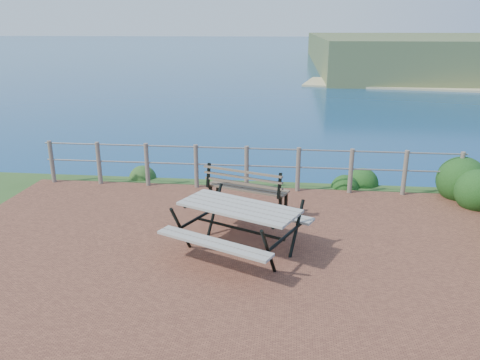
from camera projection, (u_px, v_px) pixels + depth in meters
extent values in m
cube|color=brown|center=(226.00, 258.00, 7.49)|extent=(10.00, 7.00, 0.12)
plane|color=#12556E|center=(292.00, 35.00, 196.34)|extent=(1200.00, 1200.00, 0.00)
cylinder|color=#6B5B4C|center=(52.00, 162.00, 10.97)|extent=(0.10, 0.10, 1.00)
cylinder|color=#6B5B4C|center=(99.00, 163.00, 10.85)|extent=(0.10, 0.10, 1.00)
cylinder|color=#6B5B4C|center=(147.00, 165.00, 10.73)|extent=(0.10, 0.10, 1.00)
cylinder|color=#6B5B4C|center=(196.00, 166.00, 10.61)|extent=(0.10, 0.10, 1.00)
cylinder|color=#6B5B4C|center=(247.00, 168.00, 10.49)|extent=(0.10, 0.10, 1.00)
cylinder|color=#6B5B4C|center=(298.00, 169.00, 10.37)|extent=(0.10, 0.10, 1.00)
cylinder|color=#6B5B4C|center=(351.00, 171.00, 10.25)|extent=(0.10, 0.10, 1.00)
cylinder|color=#6B5B4C|center=(405.00, 173.00, 10.13)|extent=(0.10, 0.10, 1.00)
cylinder|color=#6B5B4C|center=(460.00, 175.00, 10.01)|extent=(0.10, 0.10, 1.00)
cylinder|color=slate|center=(247.00, 148.00, 10.35)|extent=(9.40, 0.04, 0.04)
cylinder|color=slate|center=(247.00, 166.00, 10.48)|extent=(9.40, 0.04, 0.04)
cube|color=gray|center=(239.00, 207.00, 7.43)|extent=(2.06, 1.51, 0.04)
cube|color=gray|center=(239.00, 226.00, 7.53)|extent=(1.85, 1.05, 0.04)
cube|color=gray|center=(239.00, 226.00, 7.53)|extent=(1.85, 1.05, 0.04)
cylinder|color=black|center=(239.00, 229.00, 7.54)|extent=(1.52, 0.73, 0.05)
cube|color=brown|center=(248.00, 188.00, 9.32)|extent=(1.69, 0.94, 0.04)
cube|color=brown|center=(248.00, 174.00, 9.23)|extent=(1.60, 0.67, 0.38)
cube|color=black|center=(248.00, 199.00, 9.40)|extent=(0.07, 0.08, 0.45)
cube|color=black|center=(248.00, 199.00, 9.40)|extent=(0.07, 0.08, 0.45)
cube|color=black|center=(248.00, 199.00, 9.40)|extent=(0.07, 0.08, 0.45)
cube|color=black|center=(248.00, 199.00, 9.40)|extent=(0.07, 0.08, 0.45)
ellipsoid|color=#173A11|center=(468.00, 202.00, 9.92)|extent=(1.14, 1.14, 1.62)
ellipsoid|color=#264B1C|center=(137.00, 175.00, 11.73)|extent=(0.67, 0.67, 0.38)
ellipsoid|color=#173A11|center=(352.00, 186.00, 10.92)|extent=(0.83, 0.83, 0.59)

